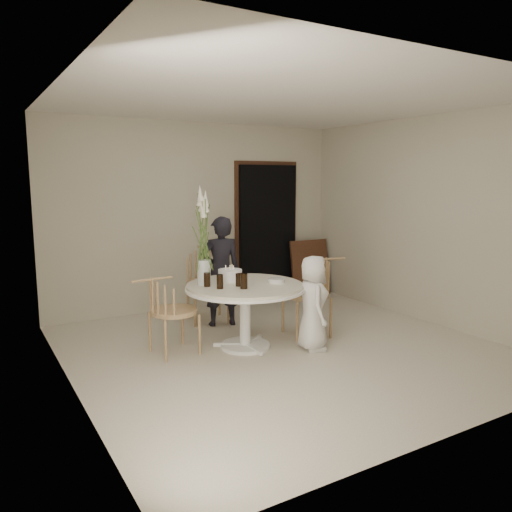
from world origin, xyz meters
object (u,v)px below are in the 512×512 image
chair_right (317,285)px  birthday_cake (230,275)px  chair_far (205,273)px  chair_left (163,304)px  table (245,294)px  boy (313,303)px  flower_vase (203,238)px  girl (221,271)px

chair_right → birthday_cake: 1.10m
chair_far → chair_left: chair_far is taller
chair_left → birthday_cake: (0.82, 0.02, 0.23)m
table → chair_far: (0.12, 1.32, 0.01)m
chair_right → boy: (-0.38, -0.43, -0.08)m
chair_left → birthday_cake: 0.85m
chair_left → chair_far: bearing=-47.1°
table → chair_right: 0.99m
chair_far → flower_vase: 1.37m
boy → girl: bearing=40.2°
chair_far → birthday_cake: bearing=-88.3°
chair_left → boy: 1.63m
table → girl: 0.94m
flower_vase → chair_left: bearing=178.9°
table → boy: 0.76m
chair_left → table: bearing=-109.3°
birthday_cake → flower_vase: flower_vase is taller
girl → boy: size_ratio=1.34×
chair_right → girl: size_ratio=0.66×
girl → birthday_cake: (-0.22, -0.68, 0.09)m
table → flower_vase: 0.78m
chair_right → birthday_cake: size_ratio=3.45×
chair_far → table: bearing=-84.2°
table → boy: (0.62, -0.44, -0.09)m
chair_far → birthday_cake: (-0.18, -1.07, 0.17)m
girl → boy: bearing=121.6°
chair_right → girl: 1.25m
boy → chair_far: bearing=37.6°
girl → chair_right: bearing=144.8°
table → boy: size_ratio=1.25×
chair_left → girl: (1.04, 0.70, 0.15)m
table → chair_right: chair_right is taller
table → birthday_cake: bearing=102.6°
chair_right → chair_left: 1.88m
girl → chair_left: bearing=47.1°
table → chair_right: (0.99, -0.01, -0.00)m
chair_left → chair_right: bearing=-102.0°
flower_vase → chair_far: bearing=64.9°
birthday_cake → flower_vase: size_ratio=0.25×
chair_right → boy: 0.58m
table → girl: girl is taller
birthday_cake → chair_right: bearing=-13.8°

